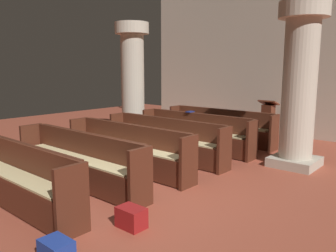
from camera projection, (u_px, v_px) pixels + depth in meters
ground_plane at (143, 195)px, 5.21m from camera, size 19.20×19.20×0.00m
back_wall at (298, 56)px, 9.37m from camera, size 10.00×0.16×4.50m
pew_row_0 at (220, 125)px, 8.87m from camera, size 3.03×0.47×0.86m
pew_row_1 at (195, 131)px, 8.06m from camera, size 3.03×0.46×0.86m
pew_row_2 at (165, 138)px, 7.25m from camera, size 3.03×0.46×0.86m
pew_row_3 at (127, 146)px, 6.44m from camera, size 3.03×0.46×0.86m
pew_row_4 at (78, 158)px, 5.63m from camera, size 3.03×0.46×0.86m
pew_row_5 at (13, 173)px, 4.81m from camera, size 3.03×0.47×0.86m
pillar_aisle_side at (300, 83)px, 6.50m from camera, size 0.92×0.92×3.14m
pillar_far_side at (133, 78)px, 9.44m from camera, size 0.92×0.92×3.14m
lectern at (268, 123)px, 9.20m from camera, size 0.48×0.45×1.08m
hymn_book at (190, 112)px, 8.33m from camera, size 0.13×0.21×0.03m
kneeler_box_blue at (56, 250)px, 3.45m from camera, size 0.34×0.25×0.21m
kneeler_box_red at (131, 217)px, 4.14m from camera, size 0.35×0.24×0.25m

